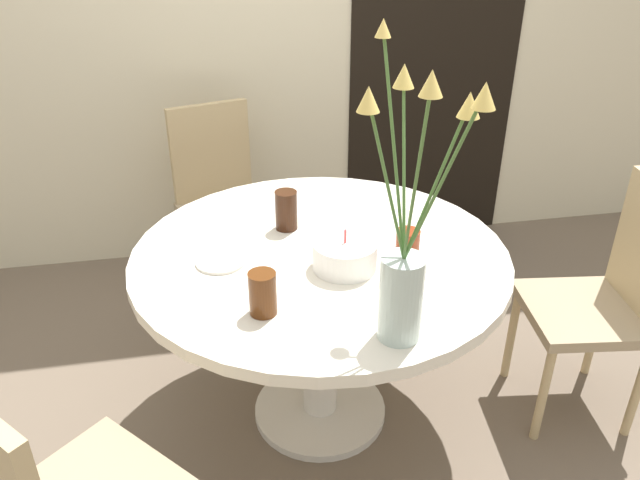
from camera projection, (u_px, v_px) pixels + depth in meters
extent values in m
plane|color=#6B5B4C|center=(320.00, 412.00, 2.39)|extent=(16.00, 16.00, 0.00)
cube|color=beige|center=(266.00, 1.00, 2.95)|extent=(8.00, 0.05, 2.60)
cube|color=black|center=(436.00, 54.00, 3.20)|extent=(0.90, 0.01, 2.05)
cylinder|color=silver|center=(320.00, 256.00, 2.05)|extent=(1.24, 1.24, 0.04)
cylinder|color=silver|center=(320.00, 339.00, 2.22)|extent=(0.12, 0.12, 0.64)
cylinder|color=silver|center=(320.00, 409.00, 2.38)|extent=(0.49, 0.49, 0.03)
cube|color=#9E896B|center=(228.00, 214.00, 2.92)|extent=(0.50, 0.50, 0.04)
cube|color=tan|center=(211.00, 152.00, 2.94)|extent=(0.37, 0.14, 0.46)
cylinder|color=tan|center=(208.00, 281.00, 2.82)|extent=(0.03, 0.03, 0.41)
cylinder|color=tan|center=(277.00, 264.00, 2.96)|extent=(0.03, 0.03, 0.41)
cylinder|color=tan|center=(187.00, 249.00, 3.09)|extent=(0.03, 0.03, 0.41)
cylinder|color=tan|center=(251.00, 234.00, 3.22)|extent=(0.03, 0.03, 0.41)
cube|color=#9E896B|center=(583.00, 312.00, 2.23)|extent=(0.45, 0.45, 0.04)
cylinder|color=tan|center=(511.00, 335.00, 2.48)|extent=(0.03, 0.03, 0.41)
cylinder|color=tan|center=(543.00, 394.00, 2.18)|extent=(0.03, 0.03, 0.41)
cylinder|color=tan|center=(595.00, 332.00, 2.49)|extent=(0.03, 0.03, 0.41)
cylinder|color=tan|center=(638.00, 390.00, 2.20)|extent=(0.03, 0.03, 0.41)
cylinder|color=white|center=(345.00, 255.00, 1.93)|extent=(0.20, 0.20, 0.09)
cylinder|color=#E54C4C|center=(345.00, 236.00, 1.90)|extent=(0.01, 0.01, 0.04)
cylinder|color=#B2C6C1|center=(401.00, 298.00, 1.59)|extent=(0.11, 0.11, 0.24)
cylinder|color=#4C7538|center=(387.00, 185.00, 1.43)|extent=(0.11, 0.01, 0.41)
cone|color=#EFCC66|center=(368.00, 99.00, 1.32)|extent=(0.05, 0.05, 0.06)
cylinder|color=#4C7538|center=(440.00, 186.00, 1.37)|extent=(0.10, 0.15, 0.44)
cone|color=#EFCC66|center=(485.00, 95.00, 1.22)|extent=(0.05, 0.05, 0.05)
cylinder|color=#4C7538|center=(434.00, 187.00, 1.43)|extent=(0.11, 0.05, 0.39)
cone|color=#EFCC66|center=(469.00, 105.00, 1.33)|extent=(0.05, 0.05, 0.06)
cylinder|color=#4C7538|center=(416.00, 182.00, 1.35)|extent=(0.03, 0.16, 0.48)
cone|color=#EFCC66|center=(432.00, 83.00, 1.17)|extent=(0.05, 0.05, 0.05)
cylinder|color=#4C7538|center=(404.00, 168.00, 1.51)|extent=(0.03, 0.17, 0.41)
cone|color=#EFCC66|center=(404.00, 76.00, 1.49)|extent=(0.05, 0.05, 0.06)
cylinder|color=#4C7538|center=(394.00, 150.00, 1.44)|extent=(0.06, 0.10, 0.53)
cone|color=#EFCC66|center=(383.00, 28.00, 1.35)|extent=(0.04, 0.04, 0.04)
cylinder|color=silver|center=(221.00, 261.00, 1.98)|extent=(0.16, 0.16, 0.01)
cylinder|color=maroon|center=(407.00, 248.00, 1.94)|extent=(0.07, 0.07, 0.12)
cylinder|color=#51280F|center=(263.00, 293.00, 1.71)|extent=(0.08, 0.08, 0.13)
cylinder|color=#33190C|center=(286.00, 210.00, 2.15)|extent=(0.08, 0.08, 0.14)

